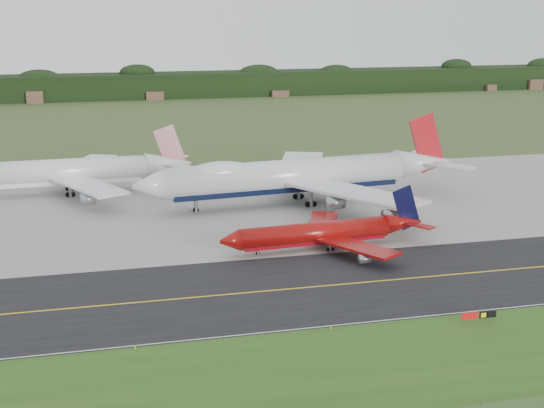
{
  "coord_description": "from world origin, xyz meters",
  "views": [
    {
      "loc": [
        -33.57,
        -114.41,
        43.73
      ],
      "look_at": [
        -0.16,
        22.0,
        7.4
      ],
      "focal_mm": 50.0,
      "sensor_mm": 36.0,
      "label": 1
    }
  ],
  "objects_px": {
    "jet_ba_747": "(298,175)",
    "jet_star_tail": "(68,172)",
    "taxiway_sign": "(479,315)",
    "jet_red_737": "(326,233)"
  },
  "relations": [
    {
      "from": "jet_star_tail",
      "to": "taxiway_sign",
      "type": "bearing_deg",
      "value": -58.55
    },
    {
      "from": "jet_ba_747",
      "to": "jet_star_tail",
      "type": "distance_m",
      "value": 56.2
    },
    {
      "from": "jet_star_tail",
      "to": "taxiway_sign",
      "type": "xyz_separation_m",
      "value": [
        58.08,
        -94.94,
        -4.11
      ]
    },
    {
      "from": "jet_red_737",
      "to": "jet_star_tail",
      "type": "relative_size",
      "value": 0.67
    },
    {
      "from": "jet_ba_747",
      "to": "taxiway_sign",
      "type": "xyz_separation_m",
      "value": [
        6.58,
        -72.48,
        -5.46
      ]
    },
    {
      "from": "jet_ba_747",
      "to": "jet_red_737",
      "type": "bearing_deg",
      "value": -96.77
    },
    {
      "from": "jet_red_737",
      "to": "taxiway_sign",
      "type": "height_order",
      "value": "jet_red_737"
    },
    {
      "from": "jet_star_tail",
      "to": "taxiway_sign",
      "type": "relative_size",
      "value": 11.53
    },
    {
      "from": "jet_ba_747",
      "to": "jet_red_737",
      "type": "height_order",
      "value": "jet_ba_747"
    },
    {
      "from": "jet_star_tail",
      "to": "taxiway_sign",
      "type": "height_order",
      "value": "jet_star_tail"
    }
  ]
}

